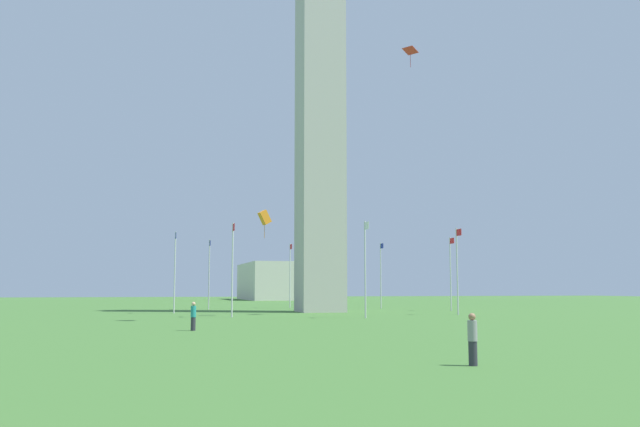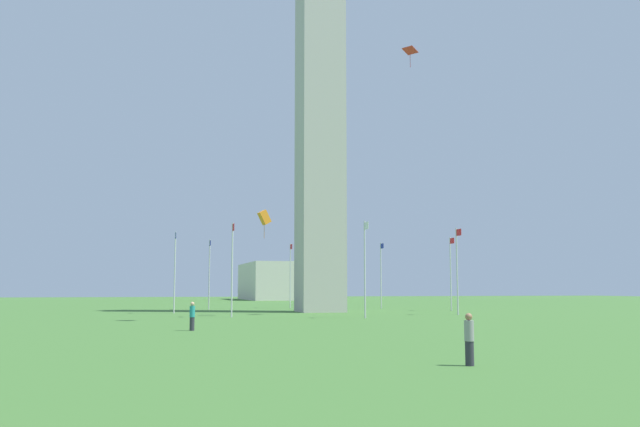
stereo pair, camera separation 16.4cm
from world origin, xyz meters
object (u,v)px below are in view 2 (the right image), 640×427
object	(u,v)px
kite_red_diamond	(410,51)
distant_building	(272,281)
obelisk_monument	(320,117)
flagpole_nw	(232,265)
flagpole_e	(451,270)
person_teal_shirt	(192,316)
flagpole_s	(290,272)
flagpole_n	(365,265)
flagpole_ne	(457,267)
flagpole_se	(381,272)
person_gray_shirt	(469,340)
kite_orange_box	(264,218)
flagpole_w	(175,268)
flagpole_sw	(209,271)

from	to	relation	value
kite_red_diamond	distant_building	size ratio (longest dim) A/B	0.07
obelisk_monument	flagpole_nw	world-z (taller)	obelisk_monument
flagpole_e	person_teal_shirt	bearing A→B (deg)	-46.90
flagpole_s	flagpole_nw	world-z (taller)	same
flagpole_n	flagpole_ne	distance (m)	11.72
flagpole_s	person_teal_shirt	size ratio (longest dim) A/B	4.85
flagpole_n	flagpole_se	xyz separation A→B (m)	(-26.13, 10.82, 0.00)
person_gray_shirt	kite_orange_box	size ratio (longest dim) A/B	0.64
flagpole_nw	flagpole_n	bearing A→B (deg)	67.50
flagpole_e	flagpole_w	xyz separation A→B (m)	(-0.00, -30.61, 0.00)
flagpole_ne	kite_orange_box	distance (m)	19.11
flagpole_n	person_gray_shirt	bearing A→B (deg)	-12.82
flagpole_n	flagpole_s	size ratio (longest dim) A/B	1.00
person_teal_shirt	kite_red_diamond	distance (m)	36.91
person_teal_shirt	kite_orange_box	xyz separation A→B (m)	(-20.63, 7.91, 8.28)
kite_red_diamond	distant_building	world-z (taller)	kite_red_diamond
distant_building	flagpole_ne	bearing A→B (deg)	1.22
obelisk_monument	kite_red_diamond	xyz separation A→B (m)	(11.52, 6.03, 4.10)
flagpole_w	flagpole_nw	distance (m)	11.72
kite_orange_box	kite_red_diamond	xyz separation A→B (m)	(3.32, 13.57, 16.25)
obelisk_monument	flagpole_w	size ratio (longest dim) A/B	5.12
flagpole_se	person_teal_shirt	size ratio (longest dim) A/B	4.85
flagpole_nw	kite_red_diamond	size ratio (longest dim) A/B	4.39
flagpole_sw	distant_building	bearing A→B (deg)	163.33
kite_red_diamond	flagpole_e	bearing A→B (deg)	141.01
flagpole_s	distant_building	distance (m)	62.24
flagpole_se	kite_red_diamond	bearing A→B (deg)	-12.14
person_teal_shirt	flagpole_n	bearing A→B (deg)	-25.74
flagpole_sw	kite_orange_box	xyz separation A→B (m)	(18.97, 3.29, 4.59)
kite_orange_box	distant_building	world-z (taller)	kite_orange_box
flagpole_e	flagpole_sw	bearing A→B (deg)	-112.50
person_gray_shirt	person_teal_shirt	xyz separation A→B (m)	(-20.98, -7.60, -0.00)
flagpole_e	flagpole_se	world-z (taller)	same
flagpole_ne	flagpole_sw	distance (m)	30.61
flagpole_n	flagpole_sw	xyz separation A→B (m)	(-26.13, -10.82, 0.00)
person_gray_shirt	distant_building	world-z (taller)	distant_building
obelisk_monument	flagpole_sw	bearing A→B (deg)	-134.85
distant_building	person_gray_shirt	bearing A→B (deg)	-7.56
flagpole_se	flagpole_sw	xyz separation A→B (m)	(-0.00, -21.65, 0.00)
flagpole_w	person_gray_shirt	world-z (taller)	flagpole_w
obelisk_monument	flagpole_e	bearing A→B (deg)	89.78
obelisk_monument	flagpole_s	world-z (taller)	obelisk_monument
flagpole_n	kite_orange_box	xyz separation A→B (m)	(-7.17, -7.54, 4.59)
flagpole_ne	kite_red_diamond	bearing A→B (deg)	-82.46
flagpole_e	flagpole_se	size ratio (longest dim) A/B	1.00
flagpole_nw	kite_orange_box	bearing A→B (deg)	129.20
obelisk_monument	kite_orange_box	bearing A→B (deg)	-42.58
flagpole_ne	flagpole_nw	world-z (taller)	same
flagpole_se	person_gray_shirt	xyz separation A→B (m)	(60.58, -18.66, -3.69)
flagpole_nw	kite_red_diamond	world-z (taller)	kite_red_diamond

